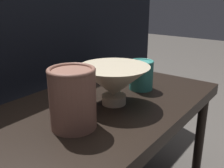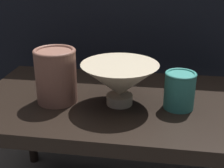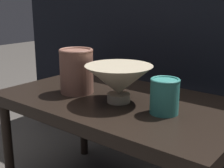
# 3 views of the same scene
# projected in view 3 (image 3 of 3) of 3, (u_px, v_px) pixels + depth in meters

# --- Properties ---
(table) EXTENTS (0.82, 0.48, 0.41)m
(table) POSITION_uv_depth(u_px,v_px,m) (120.00, 110.00, 1.06)
(table) COLOR black
(table) RESTS_ON ground_plane
(couch_backdrop) EXTENTS (1.74, 0.50, 0.86)m
(couch_backdrop) POSITION_uv_depth(u_px,v_px,m) (193.00, 66.00, 1.47)
(couch_backdrop) COLOR black
(couch_backdrop) RESTS_ON ground_plane
(bowl) EXTENTS (0.22, 0.22, 0.12)m
(bowl) POSITION_uv_depth(u_px,v_px,m) (119.00, 80.00, 0.99)
(bowl) COLOR #C1B293
(bowl) RESTS_ON table
(vase_textured_left) EXTENTS (0.12, 0.12, 0.16)m
(vase_textured_left) POSITION_uv_depth(u_px,v_px,m) (77.00, 70.00, 1.10)
(vase_textured_left) COLOR brown
(vase_textured_left) RESTS_ON table
(vase_colorful_right) EXTENTS (0.09, 0.09, 0.10)m
(vase_colorful_right) POSITION_uv_depth(u_px,v_px,m) (165.00, 95.00, 0.90)
(vase_colorful_right) COLOR teal
(vase_colorful_right) RESTS_ON table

